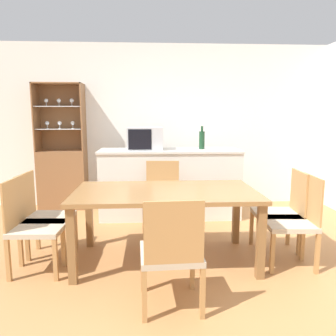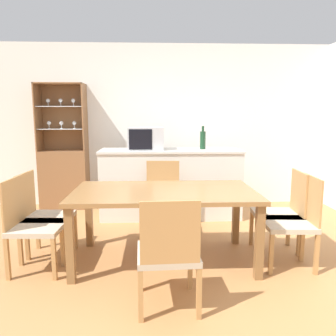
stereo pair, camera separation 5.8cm
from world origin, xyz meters
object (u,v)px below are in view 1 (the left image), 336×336
at_px(dining_chair_side_right_near, 293,221).
at_px(display_cabinet, 63,171).
at_px(dining_chair_side_left_near, 34,226).
at_px(dining_chair_head_far, 162,198).
at_px(wine_bottle, 202,140).
at_px(microwave, 145,138).
at_px(dining_chair_head_near, 171,253).
at_px(dining_table, 165,198).
at_px(dining_chair_side_right_far, 281,212).
at_px(dining_chair_side_left_far, 43,216).

bearing_deg(dining_chair_side_right_near, display_cabinet, 54.74).
bearing_deg(dining_chair_side_left_near, dining_chair_head_far, 130.67).
bearing_deg(dining_chair_side_left_near, wine_bottle, 135.40).
distance_m(dining_chair_side_left_near, wine_bottle, 2.58).
bearing_deg(dining_chair_side_left_near, display_cabinet, -170.09).
bearing_deg(dining_chair_side_left_near, microwave, 150.97).
bearing_deg(microwave, dining_chair_head_near, -84.79).
bearing_deg(dining_table, dining_chair_side_right_far, 6.50).
bearing_deg(dining_table, dining_chair_side_left_far, 173.19).
distance_m(dining_chair_side_right_near, microwave, 2.30).
bearing_deg(dining_chair_head_far, dining_chair_side_right_near, 145.12).
bearing_deg(dining_chair_side_left_far, dining_table, 86.63).
bearing_deg(microwave, dining_chair_side_right_far, -43.64).
bearing_deg(dining_chair_side_left_near, dining_chair_side_left_far, -177.46).
bearing_deg(dining_chair_head_near, microwave, 92.73).
height_order(dining_table, dining_chair_side_right_near, dining_chair_side_right_near).
distance_m(dining_chair_side_left_far, dining_chair_side_right_far, 2.45).
height_order(dining_chair_head_near, dining_chair_side_right_far, same).
distance_m(dining_chair_head_far, wine_bottle, 1.15).
height_order(dining_chair_side_left_near, dining_chair_side_right_far, same).
distance_m(dining_chair_head_near, wine_bottle, 2.54).
height_order(dining_chair_head_near, dining_chair_side_right_near, same).
distance_m(display_cabinet, dining_chair_side_left_near, 2.18).
relative_size(dining_chair_side_left_far, dining_chair_side_left_near, 1.00).
distance_m(dining_chair_head_near, dining_chair_side_right_near, 1.40).
xyz_separation_m(dining_chair_side_right_near, dining_chair_head_far, (-1.22, 0.97, 0.00)).
relative_size(dining_chair_head_near, dining_chair_side_right_far, 1.00).
height_order(dining_chair_side_left_far, microwave, microwave).
distance_m(display_cabinet, dining_chair_side_left_far, 1.90).
distance_m(dining_table, wine_bottle, 1.73).
distance_m(display_cabinet, wine_bottle, 2.21).
bearing_deg(wine_bottle, dining_table, -111.15).
relative_size(dining_chair_side_left_far, dining_chair_head_near, 1.00).
height_order(dining_chair_side_left_far, dining_chair_head_near, same).
xyz_separation_m(dining_table, dining_chair_side_right_near, (1.23, -0.15, -0.21)).
bearing_deg(dining_chair_side_right_near, dining_chair_head_far, 54.75).
bearing_deg(dining_chair_side_right_far, dining_chair_head_near, 132.41).
xyz_separation_m(dining_chair_side_right_near, microwave, (-1.44, 1.66, 0.69)).
bearing_deg(microwave, dining_table, -82.05).
height_order(dining_chair_side_left_near, dining_chair_head_far, same).
relative_size(dining_chair_side_right_far, wine_bottle, 2.67).
height_order(dining_chair_head_far, microwave, microwave).
xyz_separation_m(display_cabinet, dining_table, (1.50, -2.02, 0.05)).
relative_size(dining_chair_side_right_near, dining_chair_side_right_far, 1.00).
distance_m(dining_table, dining_chair_side_left_near, 1.25).
xyz_separation_m(dining_chair_side_right_far, wine_bottle, (-0.62, 1.41, 0.66)).
bearing_deg(dining_chair_head_near, dining_chair_head_far, 87.48).
bearing_deg(dining_chair_side_left_far, dining_chair_head_far, 122.27).
xyz_separation_m(dining_table, dining_chair_head_near, (0.00, -0.82, -0.21)).
relative_size(dining_chair_head_near, dining_chair_side_left_near, 1.00).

